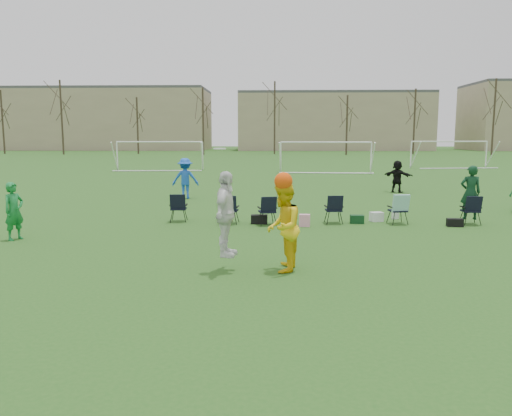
{
  "coord_description": "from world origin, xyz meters",
  "views": [
    {
      "loc": [
        -0.31,
        -8.84,
        2.94
      ],
      "look_at": [
        -0.69,
        2.73,
        1.25
      ],
      "focal_mm": 35.0,
      "sensor_mm": 36.0,
      "label": 1
    }
  ],
  "objects_px": {
    "goal_right": "(449,147)",
    "fielder_black": "(397,176)",
    "fielder_green_near": "(14,211)",
    "fielder_blue": "(185,178)",
    "goal_mid": "(326,148)",
    "goal_left": "(160,147)",
    "center_contest": "(261,221)"
  },
  "relations": [
    {
      "from": "goal_right",
      "to": "fielder_black",
      "type": "bearing_deg",
      "value": -123.31
    },
    {
      "from": "fielder_green_near",
      "to": "fielder_blue",
      "type": "relative_size",
      "value": 0.87
    },
    {
      "from": "fielder_blue",
      "to": "goal_mid",
      "type": "height_order",
      "value": "goal_mid"
    },
    {
      "from": "fielder_green_near",
      "to": "goal_right",
      "type": "relative_size",
      "value": 0.22
    },
    {
      "from": "fielder_black",
      "to": "goal_mid",
      "type": "bearing_deg",
      "value": -43.66
    },
    {
      "from": "fielder_black",
      "to": "goal_left",
      "type": "distance_m",
      "value": 23.32
    },
    {
      "from": "fielder_green_near",
      "to": "goal_mid",
      "type": "relative_size",
      "value": 0.22
    },
    {
      "from": "center_contest",
      "to": "goal_mid",
      "type": "xyz_separation_m",
      "value": [
        4.56,
        30.26,
        0.81
      ]
    },
    {
      "from": "goal_right",
      "to": "goal_left",
      "type": "bearing_deg",
      "value": -179.25
    },
    {
      "from": "fielder_blue",
      "to": "fielder_black",
      "type": "xyz_separation_m",
      "value": [
        10.57,
        2.91,
        -0.11
      ]
    },
    {
      "from": "goal_right",
      "to": "fielder_blue",
      "type": "bearing_deg",
      "value": -138.75
    },
    {
      "from": "fielder_black",
      "to": "goal_right",
      "type": "height_order",
      "value": "goal_right"
    },
    {
      "from": "fielder_green_near",
      "to": "fielder_black",
      "type": "relative_size",
      "value": 0.99
    },
    {
      "from": "fielder_blue",
      "to": "goal_left",
      "type": "bearing_deg",
      "value": -79.79
    },
    {
      "from": "center_contest",
      "to": "goal_left",
      "type": "height_order",
      "value": "center_contest"
    },
    {
      "from": "goal_mid",
      "to": "goal_right",
      "type": "relative_size",
      "value": 1.01
    },
    {
      "from": "fielder_green_near",
      "to": "goal_right",
      "type": "distance_m",
      "value": 40.72
    },
    {
      "from": "fielder_green_near",
      "to": "fielder_black",
      "type": "distance_m",
      "value": 18.55
    },
    {
      "from": "goal_left",
      "to": "goal_mid",
      "type": "distance_m",
      "value": 14.14
    },
    {
      "from": "fielder_green_near",
      "to": "fielder_blue",
      "type": "xyz_separation_m",
      "value": [
        3.22,
        9.5,
        0.12
      ]
    },
    {
      "from": "fielder_green_near",
      "to": "goal_right",
      "type": "height_order",
      "value": "goal_right"
    },
    {
      "from": "fielder_black",
      "to": "goal_right",
      "type": "xyz_separation_m",
      "value": [
        9.81,
        20.75,
        1.09
      ]
    },
    {
      "from": "fielder_blue",
      "to": "goal_mid",
      "type": "xyz_separation_m",
      "value": [
        8.39,
        17.67,
        0.98
      ]
    },
    {
      "from": "goal_left",
      "to": "goal_mid",
      "type": "bearing_deg",
      "value": -13.13
    },
    {
      "from": "fielder_green_near",
      "to": "goal_mid",
      "type": "bearing_deg",
      "value": 2.88
    },
    {
      "from": "fielder_green_near",
      "to": "goal_left",
      "type": "distance_m",
      "value": 29.28
    },
    {
      "from": "fielder_green_near",
      "to": "fielder_black",
      "type": "xyz_separation_m",
      "value": [
        13.79,
        12.41,
        0.01
      ]
    },
    {
      "from": "goal_left",
      "to": "goal_right",
      "type": "xyz_separation_m",
      "value": [
        26.0,
        4.0,
        0.0
      ]
    },
    {
      "from": "fielder_green_near",
      "to": "goal_mid",
      "type": "xyz_separation_m",
      "value": [
        11.61,
        27.16,
        1.1
      ]
    },
    {
      "from": "center_contest",
      "to": "fielder_blue",
      "type": "bearing_deg",
      "value": 106.93
    },
    {
      "from": "goal_left",
      "to": "fielder_green_near",
      "type": "bearing_deg",
      "value": -90.31
    },
    {
      "from": "center_contest",
      "to": "goal_mid",
      "type": "distance_m",
      "value": 30.61
    }
  ]
}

